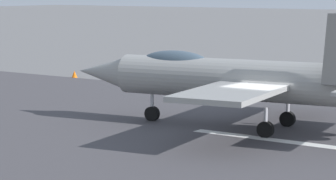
# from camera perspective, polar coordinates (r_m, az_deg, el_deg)

# --- Properties ---
(ground_plane) EXTENTS (400.00, 400.00, 0.00)m
(ground_plane) POSITION_cam_1_polar(r_m,az_deg,el_deg) (35.31, 6.58, -3.56)
(ground_plane) COLOR slate
(runway_strip) EXTENTS (240.00, 26.00, 0.02)m
(runway_strip) POSITION_cam_1_polar(r_m,az_deg,el_deg) (35.30, 6.61, -3.55)
(runway_strip) COLOR #424044
(runway_strip) RESTS_ON ground
(fighter_jet) EXTENTS (17.53, 14.21, 5.66)m
(fighter_jet) POSITION_cam_1_polar(r_m,az_deg,el_deg) (37.25, 5.35, 0.86)
(fighter_jet) COLOR gray
(fighter_jet) RESTS_ON ground
(marker_cone_mid) EXTENTS (0.44, 0.44, 0.55)m
(marker_cone_mid) POSITION_cam_1_polar(r_m,az_deg,el_deg) (49.24, 8.25, -0.11)
(marker_cone_mid) COLOR orange
(marker_cone_mid) RESTS_ON ground
(marker_cone_far) EXTENTS (0.44, 0.44, 0.55)m
(marker_cone_far) POSITION_cam_1_polar(r_m,az_deg,el_deg) (59.03, -6.93, 1.17)
(marker_cone_far) COLOR orange
(marker_cone_far) RESTS_ON ground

